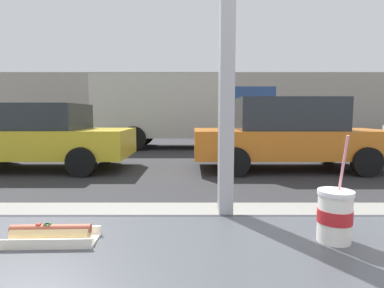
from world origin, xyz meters
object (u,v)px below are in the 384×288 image
(hotdog_tray_far, at_px, (51,234))
(parked_car_yellow, at_px, (37,136))
(parked_car_orange, at_px, (287,134))
(soda_cup_right, at_px, (334,215))
(box_truck, at_px, (180,109))

(hotdog_tray_far, xyz_separation_m, parked_car_yellow, (-3.37, 6.39, -0.18))
(parked_car_yellow, relative_size, parked_car_orange, 0.98)
(soda_cup_right, height_order, hotdog_tray_far, soda_cup_right)
(hotdog_tray_far, distance_m, parked_car_yellow, 7.22)
(parked_car_orange, bearing_deg, parked_car_yellow, -180.00)
(soda_cup_right, xyz_separation_m, box_truck, (-0.87, 11.20, 0.50))
(hotdog_tray_far, height_order, parked_car_orange, parked_car_orange)
(soda_cup_right, xyz_separation_m, parked_car_yellow, (-4.17, 6.38, -0.24))
(soda_cup_right, bearing_deg, hotdog_tray_far, -179.49)
(hotdog_tray_far, height_order, parked_car_yellow, parked_car_yellow)
(soda_cup_right, height_order, parked_car_orange, parked_car_orange)
(parked_car_orange, bearing_deg, soda_cup_right, -106.67)
(soda_cup_right, relative_size, box_truck, 0.04)
(parked_car_orange, bearing_deg, hotdog_tray_far, -112.97)
(parked_car_yellow, xyz_separation_m, box_truck, (3.30, 4.82, 0.74))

